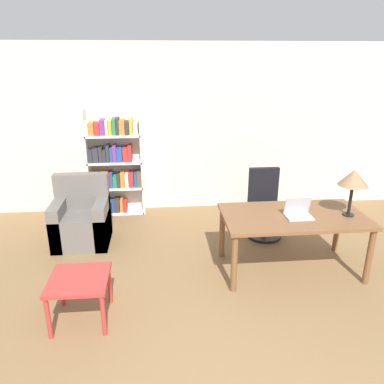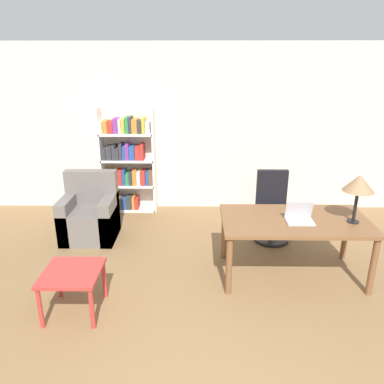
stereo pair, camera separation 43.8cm
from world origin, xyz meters
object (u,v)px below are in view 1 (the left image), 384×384
Objects in this scene: table_lamp at (354,178)px; side_table_blue at (79,284)px; office_chair at (264,207)px; laptop at (298,213)px; desk at (293,221)px; armchair at (82,221)px; bookshelf at (114,166)px.

side_table_blue is at bearing -167.66° from table_lamp.
side_table_blue is (-2.30, -1.69, -0.04)m from office_chair.
desk is at bearing 116.17° from laptop.
desk is at bearing -86.24° from office_chair.
desk is 2.48m from side_table_blue.
side_table_blue is 1.71m from armchair.
laptop is at bearing -41.69° from bookshelf.
table_lamp is 3.16m from side_table_blue.
laptop reaches higher than armchair.
desk is 2.83m from armchair.
table_lamp reaches higher than armchair.
bookshelf is at bearing 88.37° from side_table_blue.
office_chair is (-0.69, 1.04, -0.74)m from table_lamp.
bookshelf is (-2.31, 2.06, 0.04)m from laptop.
armchair is (-0.29, 1.68, -0.08)m from side_table_blue.
laptop is at bearing -20.76° from armchair.
table_lamp is at bearing -17.45° from armchair.
armchair is at bearing 162.55° from table_lamp.
office_chair is at bearing 93.76° from desk.
bookshelf is at bearing 138.78° from desk.
table_lamp is at bearing -1.38° from laptop.
office_chair is at bearing 95.18° from laptop.
office_chair is at bearing 123.61° from table_lamp.
desk is 1.76× the size of armchair.
office_chair is (-0.09, 1.03, -0.34)m from laptop.
office_chair is 1.04× the size of armchair.
table_lamp is 1.45m from office_chair.
laptop is 1.08m from office_chair.
desk reaches higher than side_table_blue.
bookshelf reaches higher than desk.
armchair is (-2.59, -0.01, -0.12)m from office_chair.
armchair is at bearing -109.25° from bookshelf.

